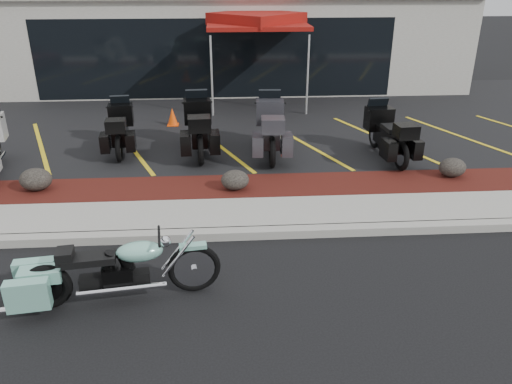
{
  "coord_description": "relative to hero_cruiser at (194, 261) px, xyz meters",
  "views": [
    {
      "loc": [
        0.2,
        -6.66,
        4.22
      ],
      "look_at": [
        0.73,
        1.2,
        0.71
      ],
      "focal_mm": 35.0,
      "sensor_mm": 36.0,
      "label": 1
    }
  ],
  "objects": [
    {
      "name": "ground",
      "position": [
        0.27,
        0.64,
        -0.49
      ],
      "size": [
        90.0,
        90.0,
        0.0
      ],
      "primitive_type": "plane",
      "color": "black",
      "rests_on": "ground"
    },
    {
      "name": "curb",
      "position": [
        0.27,
        1.54,
        -0.42
      ],
      "size": [
        24.0,
        0.25,
        0.15
      ],
      "primitive_type": "cube",
      "color": "gray",
      "rests_on": "ground"
    },
    {
      "name": "sidewalk",
      "position": [
        0.27,
        2.24,
        -0.42
      ],
      "size": [
        24.0,
        1.2,
        0.15
      ],
      "primitive_type": "cube",
      "color": "gray",
      "rests_on": "ground"
    },
    {
      "name": "mulch_bed",
      "position": [
        0.27,
        3.44,
        -0.41
      ],
      "size": [
        24.0,
        1.2,
        0.16
      ],
      "primitive_type": "cube",
      "color": "black",
      "rests_on": "ground"
    },
    {
      "name": "upper_lot",
      "position": [
        0.27,
        8.84,
        -0.42
      ],
      "size": [
        26.0,
        9.6,
        0.15
      ],
      "primitive_type": "cube",
      "color": "black",
      "rests_on": "ground"
    },
    {
      "name": "dealership_building",
      "position": [
        0.27,
        15.1,
        1.51
      ],
      "size": [
        18.0,
        8.16,
        4.0
      ],
      "color": "#9E9B8F",
      "rests_on": "ground"
    },
    {
      "name": "boulder_left",
      "position": [
        -3.33,
        3.49,
        -0.11
      ],
      "size": [
        0.64,
        0.53,
        0.45
      ],
      "primitive_type": "ellipsoid",
      "color": "black",
      "rests_on": "mulch_bed"
    },
    {
      "name": "boulder_mid",
      "position": [
        0.67,
        3.25,
        -0.13
      ],
      "size": [
        0.57,
        0.47,
        0.4
      ],
      "primitive_type": "ellipsoid",
      "color": "black",
      "rests_on": "mulch_bed"
    },
    {
      "name": "boulder_right",
      "position": [
        5.33,
        3.63,
        -0.13
      ],
      "size": [
        0.57,
        0.48,
        0.41
      ],
      "primitive_type": "ellipsoid",
      "color": "black",
      "rests_on": "mulch_bed"
    },
    {
      "name": "hero_cruiser",
      "position": [
        0.0,
        0.0,
        0.0
      ],
      "size": [
        2.87,
        1.07,
        0.99
      ],
      "primitive_type": null,
      "rotation": [
        0.0,
        0.0,
        0.13
      ],
      "color": "#7BBFAB",
      "rests_on": "ground"
    },
    {
      "name": "touring_black_front",
      "position": [
        -2.12,
        6.56,
        0.26
      ],
      "size": [
        1.02,
        2.16,
        1.21
      ],
      "primitive_type": null,
      "rotation": [
        0.0,
        0.0,
        1.68
      ],
      "color": "black",
      "rests_on": "upper_lot"
    },
    {
      "name": "touring_black_mid",
      "position": [
        -0.19,
        6.41,
        0.34
      ],
      "size": [
        1.06,
        2.42,
        1.37
      ],
      "primitive_type": null,
      "rotation": [
        0.0,
        0.0,
        1.64
      ],
      "color": "black",
      "rests_on": "upper_lot"
    },
    {
      "name": "touring_grey",
      "position": [
        1.63,
        6.18,
        0.35
      ],
      "size": [
        1.04,
        2.44,
        1.39
      ],
      "primitive_type": null,
      "rotation": [
        0.0,
        0.0,
        1.52
      ],
      "color": "#313035",
      "rests_on": "upper_lot"
    },
    {
      "name": "touring_black_rear",
      "position": [
        4.23,
        5.66,
        0.29
      ],
      "size": [
        1.01,
        2.24,
        1.27
      ],
      "primitive_type": null,
      "rotation": [
        0.0,
        0.0,
        1.66
      ],
      "color": "black",
      "rests_on": "upper_lot"
    },
    {
      "name": "traffic_cone",
      "position": [
        -0.98,
        7.99,
        -0.09
      ],
      "size": [
        0.38,
        0.38,
        0.5
      ],
      "primitive_type": "cone",
      "rotation": [
        0.0,
        0.0,
        -0.32
      ],
      "color": "#FB4A08",
      "rests_on": "upper_lot"
    },
    {
      "name": "popup_canopy",
      "position": [
        1.59,
        10.4,
        2.27
      ],
      "size": [
        3.6,
        3.6,
        2.87
      ],
      "rotation": [
        0.0,
        0.0,
        0.19
      ],
      "color": "silver",
      "rests_on": "upper_lot"
    }
  ]
}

